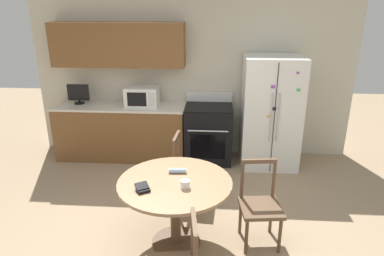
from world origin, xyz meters
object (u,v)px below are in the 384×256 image
object	(u,v)px
oven_range	(208,133)
dining_chair_far	(189,170)
candle_glass	(185,185)
wallet	(142,188)
microwave	(142,96)
refrigerator	(270,112)
countertop_tv	(78,93)
dining_chair_right	(260,206)

from	to	relation	value
oven_range	dining_chair_far	size ratio (longest dim) A/B	1.20
candle_glass	wallet	xyz separation A→B (m)	(-0.40, -0.09, -0.01)
dining_chair_far	candle_glass	xyz separation A→B (m)	(0.04, -1.01, 0.35)
microwave	dining_chair_far	distance (m)	1.66
dining_chair_far	oven_range	bearing A→B (deg)	174.38
oven_range	wallet	world-z (taller)	oven_range
refrigerator	countertop_tv	world-z (taller)	refrigerator
countertop_tv	dining_chair_right	size ratio (longest dim) A/B	0.38
oven_range	dining_chair_right	world-z (taller)	oven_range
microwave	dining_chair_far	size ratio (longest dim) A/B	0.57
dining_chair_far	dining_chair_right	bearing A→B (deg)	49.98
oven_range	microwave	bearing A→B (deg)	178.92
countertop_tv	dining_chair_far	world-z (taller)	countertop_tv
wallet	countertop_tv	bearing A→B (deg)	122.50
dining_chair_right	wallet	xyz separation A→B (m)	(-1.17, -0.31, 0.34)
dining_chair_right	wallet	distance (m)	1.26
dining_chair_right	countertop_tv	bearing A→B (deg)	-44.67
oven_range	candle_glass	bearing A→B (deg)	-94.33
oven_range	microwave	distance (m)	1.21
refrigerator	countertop_tv	distance (m)	3.09
refrigerator	wallet	xyz separation A→B (m)	(-1.53, -2.30, -0.08)
oven_range	refrigerator	bearing A→B (deg)	-3.76
candle_glass	wallet	world-z (taller)	candle_glass
countertop_tv	dining_chair_far	distance (m)	2.41
candle_glass	wallet	distance (m)	0.41
refrigerator	microwave	world-z (taller)	refrigerator
refrigerator	candle_glass	distance (m)	2.48
countertop_tv	wallet	distance (m)	2.90
candle_glass	refrigerator	bearing A→B (deg)	62.99
microwave	dining_chair_far	world-z (taller)	microwave
countertop_tv	dining_chair_far	xyz separation A→B (m)	(1.91, -1.33, -0.64)
wallet	dining_chair_right	bearing A→B (deg)	14.87
dining_chair_right	candle_glass	bearing A→B (deg)	9.51
microwave	dining_chair_far	xyz separation A→B (m)	(0.85, -1.28, -0.62)
dining_chair_far	dining_chair_right	xyz separation A→B (m)	(0.81, -0.79, 0.00)
microwave	dining_chair_right	distance (m)	2.73
countertop_tv	dining_chair_right	xyz separation A→B (m)	(2.72, -2.12, -0.64)
dining_chair_far	microwave	bearing A→B (deg)	-142.52
oven_range	countertop_tv	world-z (taller)	countertop_tv
refrigerator	dining_chair_far	distance (m)	1.73
refrigerator	wallet	world-z (taller)	refrigerator
refrigerator	oven_range	distance (m)	1.03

